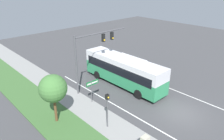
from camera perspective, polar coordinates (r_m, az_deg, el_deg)
ground_plane at (r=22.24m, az=17.75°, el=-10.80°), size 80.00×80.00×0.00m
lane_divider_near at (r=19.66m, az=12.25°, el=-15.11°), size 0.14×30.00×0.01m
lane_divider_far at (r=25.07m, az=21.95°, el=-7.34°), size 0.14×30.00×0.01m
bus at (r=25.69m, az=3.01°, el=0.16°), size 2.66×11.05×3.64m
signal_gantry at (r=23.98m, az=-5.15°, el=5.48°), size 7.22×0.41×6.62m
pedestrian_signal at (r=18.26m, az=-1.24°, el=-9.31°), size 0.28×0.34×3.27m
street_sign at (r=22.11m, az=-5.23°, el=-4.36°), size 1.52×0.08×2.53m
roadside_tree at (r=19.09m, az=-15.17°, el=-4.71°), size 2.42×2.42×4.48m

